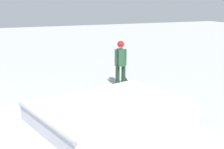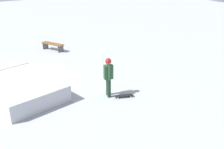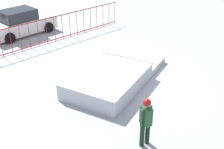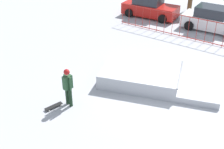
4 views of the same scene
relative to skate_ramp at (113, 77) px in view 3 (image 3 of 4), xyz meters
name	(u,v)px [view 3 (image 3 of 4)]	position (x,y,z in m)	size (l,w,h in m)	color
ground_plane	(126,81)	(0.53, -0.30, -0.32)	(60.00, 60.00, 0.00)	#A8AAB2
skate_ramp	(113,77)	(0.00, 0.00, 0.00)	(5.89, 3.90, 0.74)	#B0B3BB
skater	(146,119)	(-2.19, -3.41, 0.69)	(0.43, 0.42, 1.73)	black
perimeter_fence	(42,32)	(0.53, 6.03, 0.45)	(11.51, 0.69, 1.50)	maroon
parked_car_white	(21,23)	(0.61, 8.41, 0.41)	(4.13, 1.99, 1.60)	white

